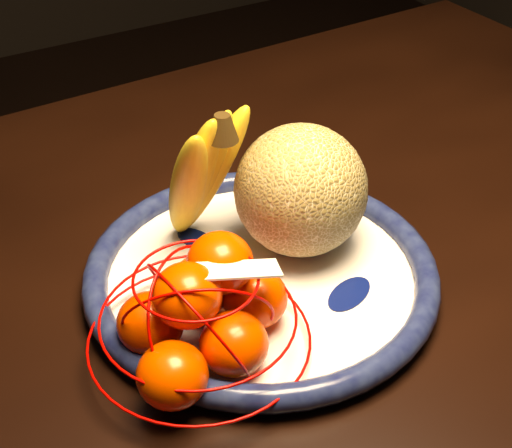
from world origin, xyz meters
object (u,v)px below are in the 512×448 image
banana_bunch (199,171)px  mandarin_bag (202,313)px  dining_table (218,327)px  fruit_bowl (261,275)px  cantaloupe (301,190)px

banana_bunch → mandarin_bag: banana_bunch is taller
dining_table → fruit_bowl: fruit_bowl is taller
banana_bunch → mandarin_bag: bearing=-138.4°
dining_table → mandarin_bag: (-0.06, -0.10, 0.13)m
cantaloupe → mandarin_bag: bearing=-152.1°
cantaloupe → fruit_bowl: bearing=-158.1°
dining_table → cantaloupe: 0.18m
banana_bunch → mandarin_bag: (-0.07, -0.13, -0.05)m
cantaloupe → banana_bunch: (-0.09, 0.05, 0.02)m
fruit_bowl → mandarin_bag: 0.12m
cantaloupe → banana_bunch: banana_bunch is taller
cantaloupe → dining_table: bearing=168.4°
cantaloupe → banana_bunch: size_ratio=0.77×
mandarin_bag → dining_table: bearing=57.0°
fruit_bowl → cantaloupe: cantaloupe is taller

